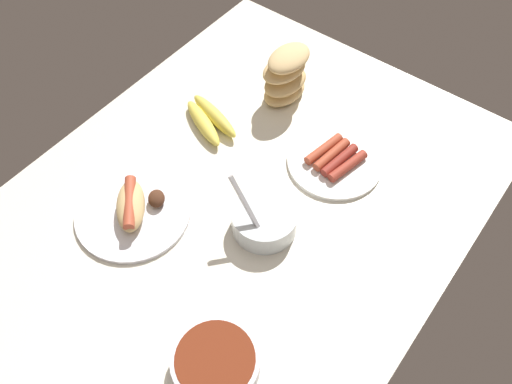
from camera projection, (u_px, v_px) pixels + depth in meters
The scene contains 7 objects.
ground_plane at pixel (238, 208), 119.74cm from camera, with size 120.00×90.00×3.00cm, color silver.
bowl_chili at pixel (216, 362), 95.70cm from camera, with size 15.82×15.82×4.35cm.
banana_bunch at pixel (209, 119), 131.07cm from camera, with size 12.16×17.72×3.73cm.
plate_sausages at pixel (335, 160), 124.53cm from camera, with size 21.92×21.92×3.15cm.
bowl_coleslaw at pixel (264, 219), 112.64cm from camera, with size 13.86×13.91×15.15cm.
plate_hotdog_assembled at pixel (133, 209), 115.71cm from camera, with size 24.79×24.79×5.61cm.
bread_stack at pixel (286, 75), 132.20cm from camera, with size 13.55×10.20×14.40cm.
Camera 1 is at (51.14, 44.14, 97.50)cm, focal length 38.14 mm.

